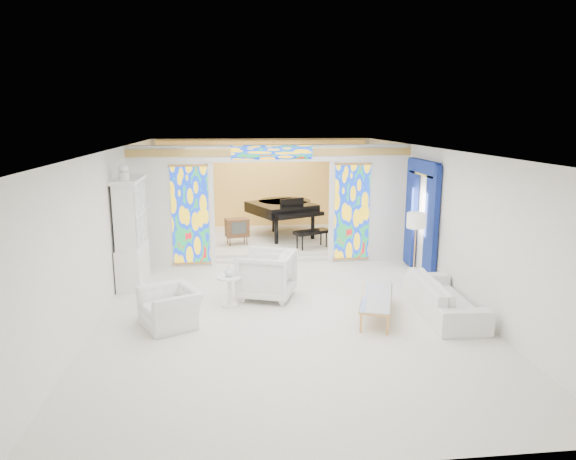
{
  "coord_description": "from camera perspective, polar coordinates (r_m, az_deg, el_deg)",
  "views": [
    {
      "loc": [
        -0.97,
        -10.7,
        3.63
      ],
      "look_at": [
        0.21,
        0.2,
        1.24
      ],
      "focal_mm": 32.0,
      "sensor_mm": 36.0,
      "label": 1
    }
  ],
  "objects": [
    {
      "name": "tv_console",
      "position": [
        14.37,
        -5.68,
        0.26
      ],
      "size": [
        0.7,
        0.55,
        0.72
      ],
      "rotation": [
        0.0,
        0.0,
        0.22
      ],
      "color": "brown",
      "rests_on": "alcove_platform"
    },
    {
      "name": "chandelier",
      "position": [
        14.79,
        -1.64,
        8.1
      ],
      "size": [
        0.48,
        0.48,
        0.3
      ],
      "primitive_type": "cylinder",
      "color": "#C68A45",
      "rests_on": "ceiling"
    },
    {
      "name": "sofa",
      "position": [
        10.18,
        16.99,
        -7.14
      ],
      "size": [
        1.02,
        2.36,
        0.68
      ],
      "primitive_type": "imported",
      "rotation": [
        0.0,
        0.0,
        1.52
      ],
      "color": "silver",
      "rests_on": "floor"
    },
    {
      "name": "wall_right",
      "position": [
        11.8,
        16.21,
        1.39
      ],
      "size": [
        0.02,
        12.0,
        3.0
      ],
      "primitive_type": "cube",
      "color": "white",
      "rests_on": "floor"
    },
    {
      "name": "gold_curtain_back",
      "position": [
        16.75,
        -2.82,
        4.97
      ],
      "size": [
        6.7,
        0.1,
        2.9
      ],
      "primitive_type": "cube",
      "color": "#F1B954",
      "rests_on": "wall_back"
    },
    {
      "name": "vase",
      "position": [
        10.14,
        -6.57,
        -4.58
      ],
      "size": [
        0.24,
        0.24,
        0.2
      ],
      "primitive_type": "imported",
      "rotation": [
        0.0,
        0.0,
        0.32
      ],
      "color": "white",
      "rests_on": "side_table"
    },
    {
      "name": "partition_wall",
      "position": [
        12.89,
        -1.79,
        3.46
      ],
      "size": [
        7.0,
        0.22,
        3.0
      ],
      "color": "white",
      "rests_on": "floor"
    },
    {
      "name": "wall_back",
      "position": [
        16.87,
        -2.85,
        5.02
      ],
      "size": [
        7.0,
        0.02,
        3.0
      ],
      "primitive_type": "cube",
      "color": "white",
      "rests_on": "floor"
    },
    {
      "name": "side_table",
      "position": [
        10.23,
        -6.52,
        -6.24
      ],
      "size": [
        0.53,
        0.53,
        0.6
      ],
      "rotation": [
        0.0,
        0.0,
        -0.11
      ],
      "color": "white",
      "rests_on": "floor"
    },
    {
      "name": "china_cabinet",
      "position": [
        11.78,
        -17.03,
        -0.32
      ],
      "size": [
        0.56,
        1.46,
        2.72
      ],
      "color": "white",
      "rests_on": "floor"
    },
    {
      "name": "stained_glass_right",
      "position": [
        13.16,
        7.11,
        1.99
      ],
      "size": [
        0.9,
        0.04,
        2.4
      ],
      "primitive_type": "cube",
      "color": "gold",
      "rests_on": "partition_wall"
    },
    {
      "name": "floor",
      "position": [
        11.34,
        -0.95,
        -6.38
      ],
      "size": [
        12.0,
        12.0,
        0.0
      ],
      "primitive_type": "plane",
      "color": "white",
      "rests_on": "ground"
    },
    {
      "name": "wall_front",
      "position": [
        5.25,
        5.13,
        -11.69
      ],
      "size": [
        7.0,
        0.02,
        3.0
      ],
      "primitive_type": "cube",
      "color": "white",
      "rests_on": "floor"
    },
    {
      "name": "armchair_right",
      "position": [
        10.58,
        -2.41,
        -4.98
      ],
      "size": [
        1.36,
        1.34,
        0.98
      ],
      "primitive_type": "imported",
      "rotation": [
        0.0,
        0.0,
        -1.9
      ],
      "color": "silver",
      "rests_on": "floor"
    },
    {
      "name": "stained_glass_transom",
      "position": [
        12.66,
        -1.79,
        8.61
      ],
      "size": [
        2.0,
        0.04,
        0.34
      ],
      "primitive_type": "cube",
      "color": "gold",
      "rests_on": "partition_wall"
    },
    {
      "name": "grand_piano",
      "position": [
        15.38,
        -0.45,
        2.47
      ],
      "size": [
        2.31,
        3.44,
        1.23
      ],
      "rotation": [
        0.0,
        0.0,
        0.43
      ],
      "color": "black",
      "rests_on": "alcove_platform"
    },
    {
      "name": "floor_lamp",
      "position": [
        11.33,
        14.04,
        0.63
      ],
      "size": [
        0.43,
        0.43,
        1.66
      ],
      "rotation": [
        0.0,
        0.0,
        0.06
      ],
      "color": "#C68A45",
      "rests_on": "floor"
    },
    {
      "name": "ceiling",
      "position": [
        10.77,
        -1.01,
        8.93
      ],
      "size": [
        7.0,
        12.0,
        0.02
      ],
      "primitive_type": "cube",
      "color": "white",
      "rests_on": "wall_back"
    },
    {
      "name": "armchair_left",
      "position": [
        9.47,
        -12.96,
        -8.37
      ],
      "size": [
        1.28,
        1.34,
        0.68
      ],
      "primitive_type": "imported",
      "rotation": [
        0.0,
        0.0,
        -1.1
      ],
      "color": "white",
      "rests_on": "floor"
    },
    {
      "name": "wall_left",
      "position": [
        11.2,
        -19.11,
        0.64
      ],
      "size": [
        0.02,
        12.0,
        3.0
      ],
      "primitive_type": "cube",
      "color": "white",
      "rests_on": "floor"
    },
    {
      "name": "coffee_table",
      "position": [
        9.78,
        9.83,
        -7.41
      ],
      "size": [
        1.08,
        1.86,
        0.4
      ],
      "rotation": [
        0.0,
        0.0,
        -0.32
      ],
      "color": "silver",
      "rests_on": "floor"
    },
    {
      "name": "alcove_platform",
      "position": [
        15.25,
        -2.37,
        -1.14
      ],
      "size": [
        6.8,
        3.8,
        0.18
      ],
      "primitive_type": "cube",
      "color": "white",
      "rests_on": "floor"
    },
    {
      "name": "blue_drapes",
      "position": [
        12.39,
        14.59,
        2.35
      ],
      "size": [
        0.14,
        1.85,
        2.65
      ],
      "color": "navy",
      "rests_on": "wall_right"
    },
    {
      "name": "stained_glass_left",
      "position": [
        12.85,
        -10.81,
        1.62
      ],
      "size": [
        0.9,
        0.04,
        2.4
      ],
      "primitive_type": "cube",
      "color": "gold",
      "rests_on": "partition_wall"
    }
  ]
}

